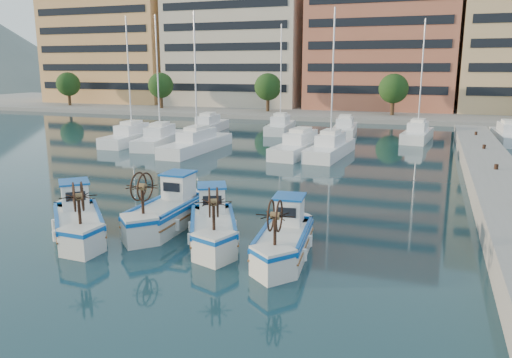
{
  "coord_description": "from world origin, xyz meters",
  "views": [
    {
      "loc": [
        9.25,
        -17.67,
        7.04
      ],
      "look_at": [
        1.04,
        5.59,
        1.5
      ],
      "focal_mm": 35.0,
      "sensor_mm": 36.0,
      "label": 1
    }
  ],
  "objects_px": {
    "fishing_boat_a": "(78,219)",
    "fishing_boat_d": "(284,237)",
    "fishing_boat_b": "(168,210)",
    "fishing_boat_c": "(213,224)"
  },
  "relations": [
    {
      "from": "fishing_boat_c",
      "to": "fishing_boat_b",
      "type": "bearing_deg",
      "value": 132.49
    },
    {
      "from": "fishing_boat_b",
      "to": "fishing_boat_d",
      "type": "height_order",
      "value": "fishing_boat_b"
    },
    {
      "from": "fishing_boat_a",
      "to": "fishing_boat_b",
      "type": "height_order",
      "value": "fishing_boat_b"
    },
    {
      "from": "fishing_boat_b",
      "to": "fishing_boat_c",
      "type": "relative_size",
      "value": 1.03
    },
    {
      "from": "fishing_boat_d",
      "to": "fishing_boat_b",
      "type": "bearing_deg",
      "value": 158.45
    },
    {
      "from": "fishing_boat_a",
      "to": "fishing_boat_c",
      "type": "distance_m",
      "value": 5.78
    },
    {
      "from": "fishing_boat_a",
      "to": "fishing_boat_d",
      "type": "xyz_separation_m",
      "value": [
        8.83,
        0.81,
        -0.03
      ]
    },
    {
      "from": "fishing_boat_b",
      "to": "fishing_boat_d",
      "type": "xyz_separation_m",
      "value": [
        5.92,
        -1.65,
        -0.06
      ]
    },
    {
      "from": "fishing_boat_c",
      "to": "fishing_boat_d",
      "type": "height_order",
      "value": "fishing_boat_c"
    },
    {
      "from": "fishing_boat_c",
      "to": "fishing_boat_d",
      "type": "bearing_deg",
      "value": -35.76
    }
  ]
}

